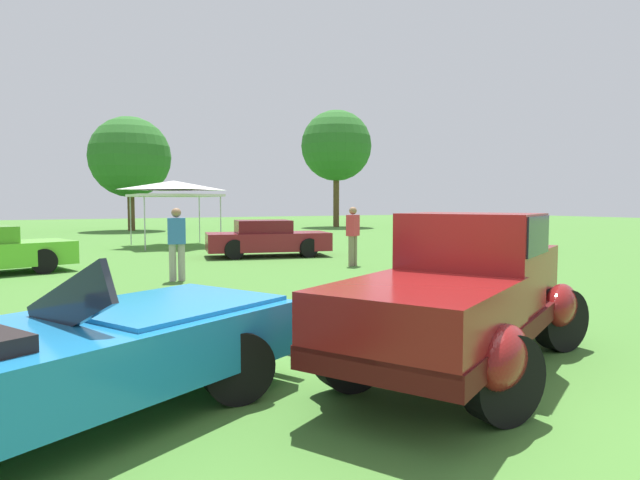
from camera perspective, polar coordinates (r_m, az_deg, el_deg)
The scene contains 10 objects.
ground_plane at distance 5.63m, azimuth 13.99°, elevation -14.98°, with size 120.00×120.00×0.00m, color #42752D.
feature_pickup_truck at distance 6.13m, azimuth 15.24°, elevation -5.09°, with size 4.61×3.36×1.70m.
neighbor_convertible at distance 4.87m, azimuth -26.14°, elevation -11.17°, with size 4.83×3.52×1.40m.
show_car_burgundy at distance 18.34m, azimuth -5.58°, elevation 0.15°, with size 4.34×2.60×1.22m.
show_car_teal at distance 21.41m, azimuth 16.53°, elevation 0.55°, with size 4.10×2.17×1.22m.
spectator_near_truck at distance 12.93m, azimuth -14.80°, elevation -0.17°, with size 0.44×0.33×1.69m.
spectator_between_cars at distance 15.55m, azimuth 3.47°, elevation 0.63°, with size 0.47×0.41×1.69m.
canopy_tent_left_field at distance 23.35m, azimuth -15.08°, elevation 5.33°, with size 3.32×3.32×2.71m.
treeline_center at distance 37.09m, azimuth -19.32°, elevation 8.19°, with size 5.12×5.12×7.26m.
treeline_mid_right at distance 40.57m, azimuth 1.72°, elevation 9.83°, with size 5.17×5.17×8.57m.
Camera 1 is at (-3.65, -3.89, 1.82)m, focal length 30.51 mm.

